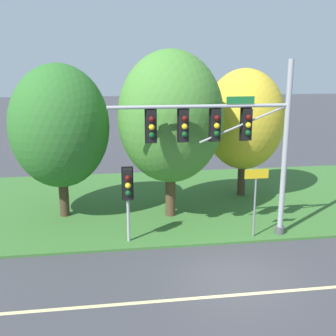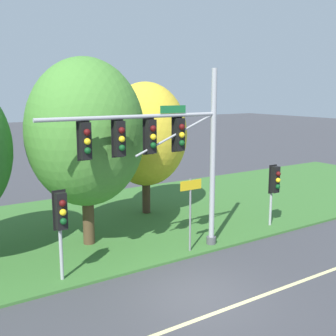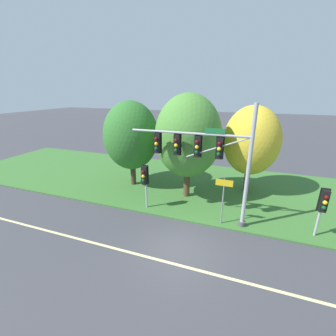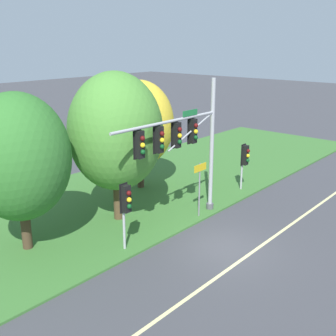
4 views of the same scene
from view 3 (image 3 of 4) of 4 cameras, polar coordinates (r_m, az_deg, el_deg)
ground_plane at (r=12.53m, az=2.54°, el=-19.50°), size 160.00×160.00×0.00m
lane_stripe at (r=11.65m, az=0.61°, el=-22.97°), size 36.00×0.16×0.01m
grass_verge at (r=19.46m, az=9.88°, el=-4.68°), size 48.00×11.50×0.10m
traffic_signal_mast at (r=13.09m, az=9.67°, el=3.62°), size 7.25×0.49×7.14m
pedestrian_signal_near_kerb at (r=14.89m, az=-5.94°, el=-2.50°), size 0.46×0.55×3.11m
pedestrian_signal_further_along at (r=14.47m, az=34.73°, el=-7.43°), size 0.46×0.55×2.91m
route_sign_post at (r=13.63m, az=13.85°, el=-6.63°), size 0.99×0.08×2.93m
tree_nearest_road at (r=18.62m, az=-9.33°, el=8.05°), size 4.43×4.43×7.00m
tree_left_of_mast at (r=16.11m, az=5.11°, el=7.99°), size 4.73×4.73×7.60m
tree_behind_signpost at (r=18.24m, az=20.44°, el=6.48°), size 4.20×4.20×6.73m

